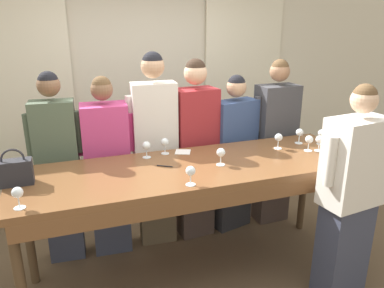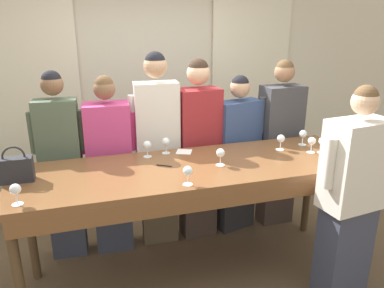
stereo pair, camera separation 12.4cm
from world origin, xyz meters
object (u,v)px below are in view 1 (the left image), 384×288
Objects in this scene: wine_glass_center_left at (320,140)px; guest_cream_sweater at (155,149)px; guest_pink_top at (108,168)px; wine_glass_near_host at (221,153)px; tasting_bar at (197,177)px; handbag at (15,172)px; wine_glass_front_mid at (165,143)px; wine_glass_front_right at (322,134)px; guest_navy_coat at (234,153)px; wine_glass_center_right at (146,146)px; wine_bottle at (340,145)px; wine_glass_back_right at (191,172)px; wine_glass_center_mid at (18,194)px; wine_glass_back_left at (279,138)px; wine_glass_front_left at (300,133)px; host_pouring at (350,199)px; guest_beige_cap at (275,142)px; guest_striped_shirt at (195,149)px; guest_olive_jacket at (58,167)px; wine_glass_back_mid at (309,140)px.

guest_cream_sweater reaches higher than wine_glass_center_left.
wine_glass_near_host is at bearing -41.07° from guest_pink_top.
tasting_bar is 10.57× the size of handbag.
wine_glass_center_left is (1.14, -0.01, 0.19)m from tasting_bar.
wine_glass_front_right is at bearing -8.97° from wine_glass_front_mid.
wine_glass_center_right is at bearing -160.51° from guest_navy_coat.
wine_bottle reaches higher than tasting_bar.
wine_glass_front_right and wine_glass_back_right have the same top height.
wine_glass_center_left is 1.50m from wine_glass_center_right.
guest_cream_sweater reaches higher than wine_glass_center_mid.
wine_glass_center_mid is at bearing -167.13° from tasting_bar.
wine_glass_center_left is at bearing -29.46° from wine_glass_back_left.
guest_pink_top is 1.27m from guest_navy_coat.
wine_glass_front_left and wine_glass_center_mid have the same top height.
handbag reaches higher than wine_glass_back_left.
host_pouring is at bearing -34.84° from wine_glass_center_right.
wine_bottle is 0.94m from guest_beige_cap.
host_pouring is (-0.14, -0.58, -0.26)m from wine_glass_center_left.
guest_striped_shirt reaches higher than wine_glass_center_mid.
wine_glass_center_left and wine_glass_back_right have the same top height.
wine_glass_front_right is at bearing -2.61° from wine_glass_back_left.
guest_olive_jacket is (-0.71, 0.35, -0.22)m from wine_glass_center_right.
wine_glass_back_mid is at bearing -32.73° from wine_glass_back_left.
wine_glass_center_right is at bearing 12.93° from handbag.
wine_glass_back_left is (-0.27, -0.07, 0.00)m from wine_glass_front_left.
wine_glass_near_host is (1.45, 0.25, 0.00)m from wine_glass_center_mid.
handbag is 2.42m from host_pouring.
wine_glass_front_right is at bearing -6.60° from wine_glass_center_right.
wine_glass_center_left is 0.08× the size of guest_striped_shirt.
wine_glass_near_host is 0.08× the size of host_pouring.
wine_glass_front_right is at bearing 0.89° from handbag.
guest_navy_coat reaches higher than tasting_bar.
host_pouring is at bearing -39.82° from wine_glass_front_mid.
tasting_bar is 1.33m from handbag.
host_pouring is (2.03, -1.26, -0.04)m from guest_olive_jacket.
guest_cream_sweater reaches higher than wine_glass_back_left.
wine_glass_front_mid is 0.53m from guest_striped_shirt.
guest_navy_coat reaches higher than wine_glass_front_right.
wine_glass_near_host is 0.08× the size of guest_striped_shirt.
wine_glass_center_right is at bearing -114.54° from guest_cream_sweater.
wine_bottle is 1.59m from wine_glass_center_right.
handbag is 1.88× the size of wine_glass_front_left.
guest_navy_coat is (-0.63, 0.53, -0.29)m from wine_glass_front_right.
wine_glass_back_mid is at bearing -12.52° from wine_glass_center_right.
wine_glass_front_left is at bearing 153.58° from wine_glass_front_right.
wine_glass_center_mid is (-2.36, -0.51, 0.00)m from wine_glass_front_left.
wine_glass_back_mid is 0.82m from guest_navy_coat.
wine_glass_front_mid is 0.09× the size of guest_navy_coat.
guest_olive_jacket is at bearing 148.10° from host_pouring.
guest_navy_coat is 1.31m from host_pouring.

